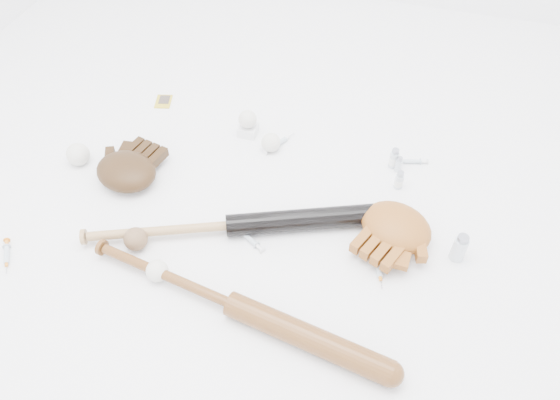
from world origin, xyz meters
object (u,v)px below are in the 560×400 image
(bat_dark, at_px, (230,225))
(pedestal, at_px, (248,130))
(bat_wood, at_px, (233,305))
(glove_dark, at_px, (126,171))

(bat_dark, height_order, pedestal, bat_dark)
(bat_wood, distance_m, pedestal, 0.75)
(bat_dark, relative_size, bat_wood, 0.99)
(glove_dark, distance_m, pedestal, 0.47)
(bat_wood, bearing_deg, glove_dark, 153.22)
(glove_dark, height_order, pedestal, glove_dark)
(bat_dark, xyz_separation_m, pedestal, (-0.10, 0.46, -0.02))
(pedestal, bearing_deg, glove_dark, -132.12)
(bat_dark, distance_m, glove_dark, 0.43)
(bat_dark, xyz_separation_m, bat_wood, (0.11, -0.26, 0.00))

